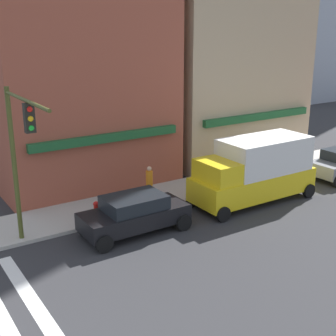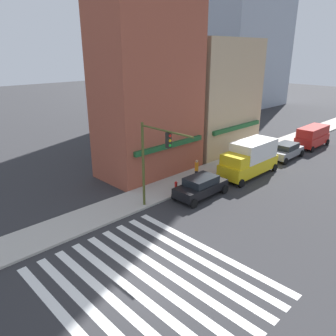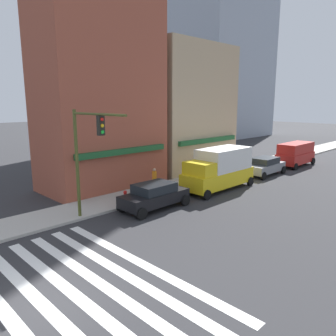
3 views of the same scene
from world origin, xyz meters
name	(u,v)px [view 1 (image 1 of 3)]	position (x,y,z in m)	size (l,w,h in m)	color
storefront_row	(156,54)	(14.35, 11.50, 6.54)	(18.64, 5.30, 14.35)	#9E4C38
traffic_signal	(20,145)	(4.99, 5.36, 4.12)	(0.32, 4.53, 6.02)	#474C1E
sedan_black	(135,213)	(9.09, 4.70, 0.84)	(4.41, 2.02, 1.59)	black
box_truck_yellow	(255,169)	(15.58, 4.70, 1.59)	(6.20, 2.42, 3.04)	yellow
pedestrian_orange_vest	(149,184)	(11.09, 6.88, 1.07)	(0.32, 0.32, 1.77)	#23232D
pedestrian_grey_coat	(243,156)	(17.86, 8.08, 1.07)	(0.32, 0.32, 1.77)	#23232D
fire_hydrant	(96,210)	(8.18, 6.40, 0.61)	(0.24, 0.24, 0.84)	red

